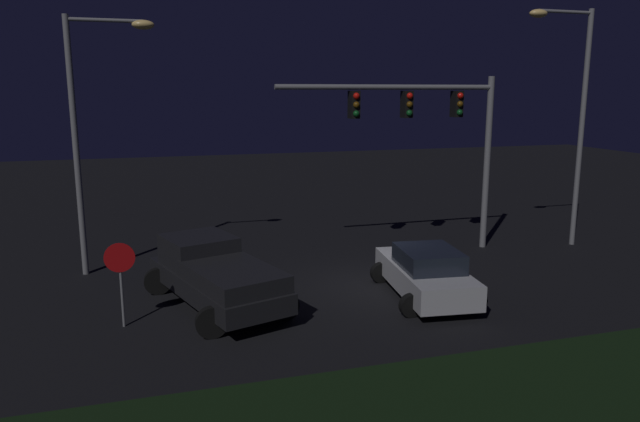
# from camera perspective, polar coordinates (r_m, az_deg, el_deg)

# --- Properties ---
(ground_plane) EXTENTS (80.00, 80.00, 0.00)m
(ground_plane) POSITION_cam_1_polar(r_m,az_deg,el_deg) (18.90, 4.53, -7.02)
(ground_plane) COLOR black
(grass_median) EXTENTS (25.66, 5.69, 0.10)m
(grass_median) POSITION_cam_1_polar(r_m,az_deg,el_deg) (12.16, 19.76, -18.42)
(grass_median) COLOR black
(grass_median) RESTS_ON ground_plane
(pickup_truck) EXTENTS (3.92, 5.75, 1.80)m
(pickup_truck) POSITION_cam_1_polar(r_m,az_deg,el_deg) (17.09, -10.15, -5.66)
(pickup_truck) COLOR black
(pickup_truck) RESTS_ON ground_plane
(car_sedan) EXTENTS (2.82, 4.58, 1.51)m
(car_sedan) POSITION_cam_1_polar(r_m,az_deg,el_deg) (17.78, 10.09, -5.85)
(car_sedan) COLOR #B7B7BC
(car_sedan) RESTS_ON ground_plane
(traffic_signal_gantry) EXTENTS (8.32, 0.56, 6.50)m
(traffic_signal_gantry) POSITION_cam_1_polar(r_m,az_deg,el_deg) (22.16, 10.55, 8.48)
(traffic_signal_gantry) COLOR slate
(traffic_signal_gantry) RESTS_ON ground_plane
(street_lamp_left) EXTENTS (2.72, 0.44, 8.28)m
(street_lamp_left) POSITION_cam_1_polar(r_m,az_deg,el_deg) (20.48, -21.04, 8.57)
(street_lamp_left) COLOR slate
(street_lamp_left) RESTS_ON ground_plane
(street_lamp_right) EXTENTS (2.74, 0.44, 8.93)m
(street_lamp_right) POSITION_cam_1_polar(r_m,az_deg,el_deg) (24.64, 23.03, 9.61)
(street_lamp_right) COLOR slate
(street_lamp_right) RESTS_ON ground_plane
(stop_sign) EXTENTS (0.76, 0.08, 2.23)m
(stop_sign) POSITION_cam_1_polar(r_m,az_deg,el_deg) (15.92, -18.59, -5.25)
(stop_sign) COLOR slate
(stop_sign) RESTS_ON ground_plane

